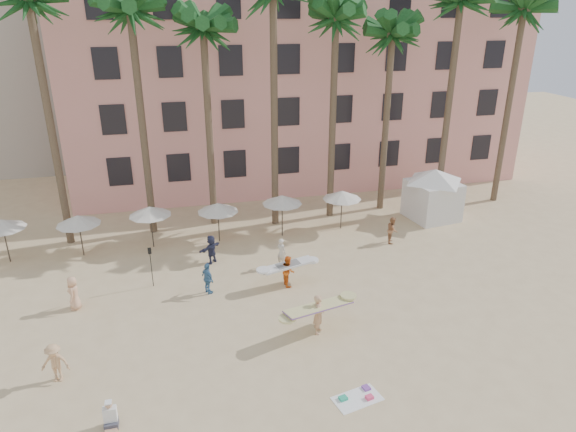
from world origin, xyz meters
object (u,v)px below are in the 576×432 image
at_px(pink_hotel, 292,78).
at_px(carrier_yellow, 319,312).
at_px(cabana, 433,190).
at_px(carrier_white, 288,270).

distance_m(pink_hotel, carrier_yellow, 25.65).
relative_size(pink_hotel, carrier_yellow, 10.29).
xyz_separation_m(cabana, carrier_white, (-11.75, -6.66, -1.17)).
bearing_deg(pink_hotel, carrier_yellow, -101.16).
relative_size(carrier_yellow, carrier_white, 1.21).
relative_size(pink_hotel, cabana, 6.84).
bearing_deg(carrier_white, cabana, 29.55).
xyz_separation_m(pink_hotel, cabana, (6.64, -13.12, -5.93)).
distance_m(cabana, carrier_white, 13.56).
bearing_deg(carrier_white, pink_hotel, 75.52).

